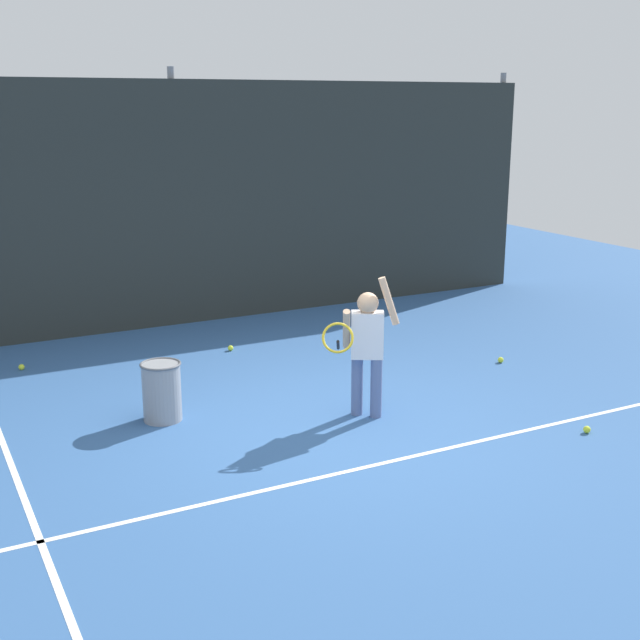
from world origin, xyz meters
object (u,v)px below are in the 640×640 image
(tennis_player, at_px, (366,343))
(tennis_ball_0, at_px, (501,360))
(tennis_ball_2, at_px, (22,367))
(ball_hopper, at_px, (162,391))
(tennis_ball_1, at_px, (231,348))
(tennis_ball_3, at_px, (587,430))

(tennis_player, xyz_separation_m, tennis_ball_0, (2.23, 0.72, -0.69))
(tennis_ball_2, bearing_deg, tennis_ball_0, -24.71)
(ball_hopper, distance_m, tennis_ball_0, 3.97)
(tennis_ball_1, xyz_separation_m, tennis_ball_2, (-2.34, 0.39, 0.00))
(tennis_ball_1, distance_m, tennis_ball_3, 4.33)
(tennis_player, distance_m, ball_hopper, 1.96)
(tennis_ball_1, bearing_deg, ball_hopper, -127.77)
(tennis_ball_0, relative_size, tennis_ball_3, 1.00)
(tennis_ball_0, height_order, tennis_ball_2, same)
(tennis_ball_1, height_order, tennis_ball_2, same)
(tennis_ball_2, relative_size, tennis_ball_3, 1.00)
(tennis_player, relative_size, tennis_ball_1, 20.46)
(ball_hopper, xyz_separation_m, tennis_ball_2, (-0.95, 2.18, -0.26))
(ball_hopper, height_order, tennis_ball_1, ball_hopper)
(tennis_ball_0, xyz_separation_m, tennis_ball_2, (-4.92, 2.26, 0.00))
(tennis_ball_1, bearing_deg, tennis_ball_3, -63.76)
(tennis_ball_0, height_order, tennis_ball_1, same)
(tennis_player, height_order, tennis_ball_1, tennis_player)
(tennis_ball_0, relative_size, tennis_ball_1, 1.00)
(tennis_ball_0, distance_m, tennis_ball_3, 2.11)
(tennis_ball_3, bearing_deg, tennis_player, 140.54)
(tennis_player, bearing_deg, ball_hopper, -175.12)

